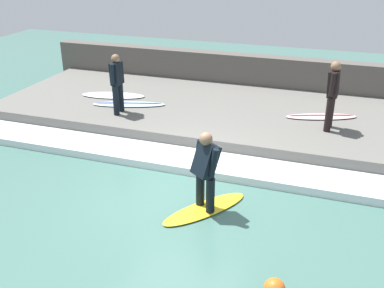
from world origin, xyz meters
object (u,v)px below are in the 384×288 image
object	(u,v)px
surfer_waiting_far	(117,81)
surfboard_waiting_far	(129,104)
surfboard_spare	(113,95)
surfer_riding	(206,167)
surfboard_waiting_near	(321,116)
surfer_waiting_near	(332,92)
surfboard_riding	(205,209)

from	to	relation	value
surfer_waiting_far	surfboard_waiting_far	distance (m)	1.04
surfboard_spare	surfer_riding	bearing A→B (deg)	-135.95
surfboard_spare	surfer_waiting_far	bearing A→B (deg)	-145.63
surfer_riding	surfboard_waiting_near	bearing A→B (deg)	-21.08
surfer_waiting_far	surfer_waiting_near	bearing A→B (deg)	-83.09
surfboard_waiting_far	surfer_waiting_far	bearing A→B (deg)	-177.19
surfboard_riding	surfer_riding	size ratio (longest dim) A/B	1.18
surfer_riding	surfer_waiting_far	distance (m)	4.53
surfer_waiting_far	surfboard_waiting_far	bearing A→B (deg)	2.81
surfer_waiting_far	surfboard_waiting_far	world-z (taller)	surfer_waiting_far
surfer_waiting_far	surfboard_waiting_far	size ratio (longest dim) A/B	0.76
surfer_waiting_far	surfboard_spare	distance (m)	1.64
surfer_riding	surfboard_spare	distance (m)	5.92
surfboard_waiting_near	surfer_waiting_far	distance (m)	5.26
surfer_waiting_far	surfboard_riding	bearing A→B (deg)	-132.93
surfboard_waiting_near	surfboard_waiting_far	distance (m)	5.10
surfer_riding	surfer_waiting_near	xyz separation A→B (m)	(3.71, -1.91, 0.45)
surfboard_waiting_far	surfboard_spare	bearing A→B (deg)	54.60
surfer_riding	surfboard_waiting_far	size ratio (longest dim) A/B	0.74
surfboard_riding	surfboard_waiting_far	world-z (taller)	surfboard_waiting_far
surfboard_riding	surfer_waiting_near	size ratio (longest dim) A/B	1.08
surfboard_waiting_near	surfboard_waiting_far	bearing A→B (deg)	98.25
surfboard_riding	surfer_riding	xyz separation A→B (m)	(0.00, 0.00, 0.86)
surfboard_riding	surfboard_spare	bearing A→B (deg)	44.05
surfer_waiting_near	surfer_waiting_far	world-z (taller)	surfer_waiting_near
surfboard_waiting_far	surfboard_spare	distance (m)	0.94
surfboard_riding	surfer_waiting_far	distance (m)	4.69
surfboard_riding	surfboard_spare	xyz separation A→B (m)	(4.24, 4.10, 0.42)
surfboard_waiting_near	surfboard_spare	size ratio (longest dim) A/B	0.96
surfboard_waiting_far	surfboard_spare	size ratio (longest dim) A/B	1.05
surfboard_waiting_far	surfboard_waiting_near	bearing A→B (deg)	-81.75
surfboard_riding	surfboard_waiting_near	xyz separation A→B (m)	(4.43, -1.71, 0.42)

